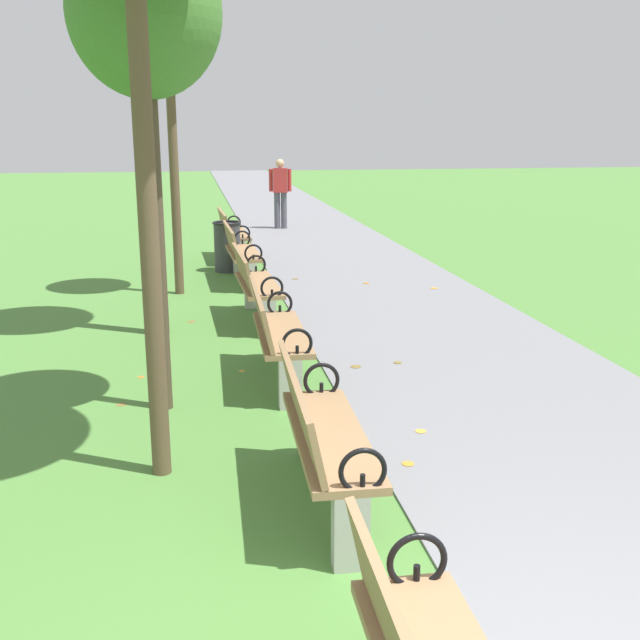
{
  "coord_description": "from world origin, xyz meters",
  "views": [
    {
      "loc": [
        -1.28,
        -2.13,
        2.4
      ],
      "look_at": [
        -0.05,
        4.97,
        0.55
      ],
      "focal_mm": 42.73,
      "sensor_mm": 36.0,
      "label": 1
    }
  ],
  "objects": [
    {
      "name": "park_bench_6",
      "position": [
        -0.5,
        11.78,
        0.49
      ],
      "size": [
        0.53,
        1.62,
        0.9
      ],
      "color": "#93704C",
      "rests_on": "ground"
    },
    {
      "name": "scattered_leaves",
      "position": [
        0.03,
        6.32,
        0.01
      ],
      "size": [
        4.91,
        15.55,
        0.02
      ],
      "color": "#AD6B23",
      "rests_on": "ground"
    },
    {
      "name": "park_bench_3",
      "position": [
        -0.5,
        4.81,
        0.49
      ],
      "size": [
        0.51,
        1.61,
        0.9
      ],
      "color": "#93704C",
      "rests_on": "ground"
    },
    {
      "name": "tree_4",
      "position": [
        -1.45,
        8.99,
        3.77
      ],
      "size": [
        1.19,
        1.19,
        4.48
      ],
      "color": "brown",
      "rests_on": "ground"
    },
    {
      "name": "park_bench_2",
      "position": [
        -0.5,
        2.3,
        0.49
      ],
      "size": [
        0.51,
        1.61,
        0.9
      ],
      "color": "#93704C",
      "rests_on": "ground"
    },
    {
      "name": "paved_walkway",
      "position": [
        1.49,
        18.0,
        0.01
      ],
      "size": [
        2.99,
        44.0,
        0.02
      ],
      "primitive_type": "cube",
      "color": "slate",
      "rests_on": "ground"
    },
    {
      "name": "pedestrian_walking",
      "position": [
        0.89,
        15.85,
        0.93
      ],
      "size": [
        0.53,
        0.26,
        1.62
      ],
      "color": "#4C4C56",
      "rests_on": "paved_walkway"
    },
    {
      "name": "park_bench_5",
      "position": [
        -0.5,
        9.59,
        0.49
      ],
      "size": [
        0.52,
        1.61,
        0.9
      ],
      "color": "#93704C",
      "rests_on": "ground"
    },
    {
      "name": "tree_2",
      "position": [
        -1.54,
        4.26,
        3.21
      ],
      "size": [
        1.19,
        1.19,
        3.9
      ],
      "color": "#4C3D2D",
      "rests_on": "ground"
    },
    {
      "name": "park_bench_4",
      "position": [
        -0.5,
        7.13,
        0.49
      ],
      "size": [
        0.52,
        1.61,
        0.9
      ],
      "color": "#93704C",
      "rests_on": "ground"
    },
    {
      "name": "trash_bin",
      "position": [
        -0.65,
        10.65,
        0.42
      ],
      "size": [
        0.48,
        0.48,
        0.84
      ],
      "color": "#38383D",
      "rests_on": "ground"
    }
  ]
}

